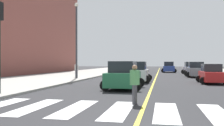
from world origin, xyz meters
The scene contains 14 objects.
sidewalk_kerb_west centered at (-12.20, 20.00, 0.07)m, with size 10.00×120.00×0.15m, color #9E9B93.
crosswalk_paint centered at (0.00, 4.00, 0.01)m, with size 13.50×4.00×0.01m.
lane_divider_paint centered at (0.00, 40.00, 0.01)m, with size 0.16×80.00×0.01m, color yellow.
low_rise_brick_west centered at (-27.29, 35.31, 10.55)m, with size 16.00×32.00×21.11m, color #914A41.
car_gray_nearest centered at (5.00, 27.40, 0.91)m, with size 2.73×4.37×1.95m.
car_white_second centered at (-1.58, 17.79, 0.91)m, with size 2.75×4.38×1.95m.
car_silver_third centered at (5.20, 34.88, 0.92)m, with size 2.83×4.45×1.96m.
car_yellow_fourth centered at (-5.16, 57.31, 0.92)m, with size 2.77×4.41×1.96m.
car_green_fifth centered at (-1.90, 11.60, 0.91)m, with size 2.77×4.40×1.95m.
car_blue_sixth centered at (2.00, 42.19, 0.94)m, with size 2.85×4.52×2.01m.
car_red_seventh centered at (5.09, 17.79, 0.81)m, with size 2.43×3.89×1.74m.
pedestrian_crossing centered at (-0.45, 5.49, 0.97)m, with size 0.44×0.44×1.76m.
pedestrian_walking_west centered at (-8.88, 21.40, 1.09)m, with size 0.42×0.42×1.70m.
street_lamp centered at (-8.46, 20.26, 4.97)m, with size 0.44×0.44×8.27m.
Camera 1 is at (0.75, -5.57, 1.88)m, focal length 39.70 mm.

